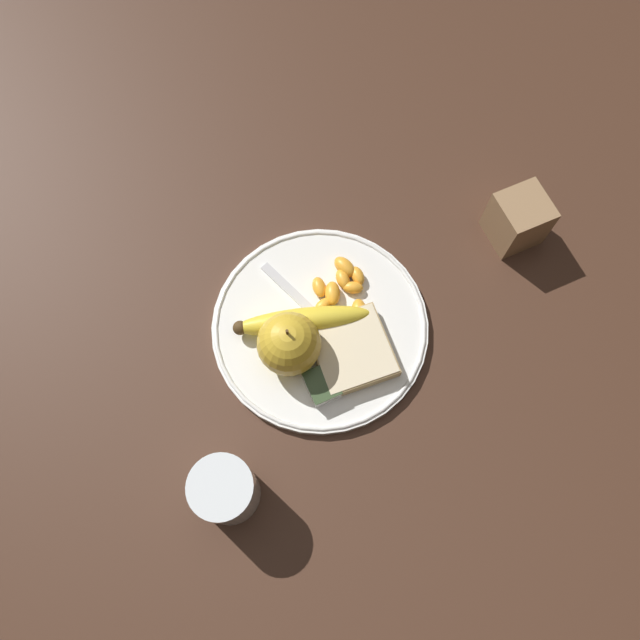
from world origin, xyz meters
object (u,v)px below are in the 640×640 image
juice_glass (226,491)px  jam_packet (322,385)px  plate (320,326)px  fork (313,313)px  banana (302,321)px  apple (289,344)px  condiment_caddy (518,219)px  bread_slice (352,350)px

juice_glass → jam_packet: (0.07, -0.15, -0.02)m
plate → fork: fork is taller
plate → fork: bearing=2.9°
banana → jam_packet: bearing=173.0°
apple → jam_packet: size_ratio=1.98×
apple → condiment_caddy: (0.04, -0.36, -0.01)m
apple → plate: bearing=-68.5°
juice_glass → apple: bearing=-45.9°
juice_glass → apple: apple is taller
bread_slice → condiment_caddy: bearing=-75.4°
juice_glass → bread_slice: size_ratio=0.83×
apple → condiment_caddy: bearing=-83.2°
banana → bread_slice: bearing=-144.6°
jam_packet → juice_glass: bearing=115.5°
juice_glass → fork: size_ratio=0.56×
juice_glass → condiment_caddy: (0.17, -0.49, -0.00)m
plate → juice_glass: size_ratio=3.23×
banana → fork: (0.01, -0.02, -0.02)m
juice_glass → condiment_caddy: bearing=-70.5°
banana → fork: 0.03m
apple → banana: (0.03, -0.03, -0.02)m
banana → jam_packet: 0.09m
juice_glass → banana: juice_glass is taller
plate → fork: size_ratio=1.80×
plate → fork: (0.02, 0.00, 0.01)m
plate → condiment_caddy: 0.31m
apple → bread_slice: size_ratio=0.83×
plate → fork: 0.02m
apple → banana: apple is taller
juice_glass → bread_slice: bearing=-64.3°
juice_glass → jam_packet: bearing=-64.5°
fork → juice_glass: bearing=-68.0°
banana → bread_slice: 0.07m
bread_slice → jam_packet: size_ratio=2.38×
bread_slice → jam_packet: same height
bread_slice → apple: bearing=66.7°
condiment_caddy → plate: bearing=94.2°
apple → bread_slice: apple is taller
bread_slice → jam_packet: bearing=116.4°
plate → bread_slice: 0.06m
banana → plate: bearing=-113.1°
fork → bread_slice: bearing=-2.9°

